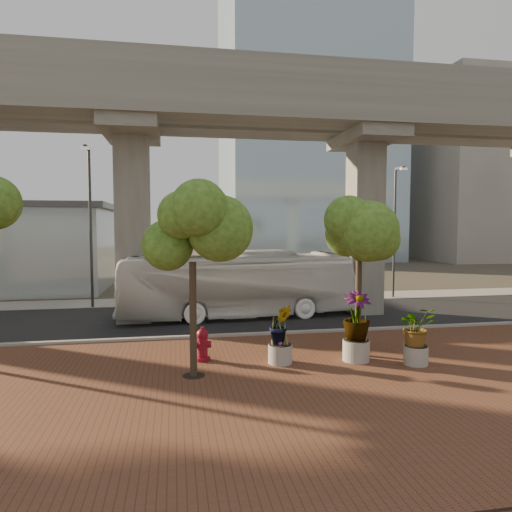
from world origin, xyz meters
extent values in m
plane|color=#3D362C|center=(0.00, 0.00, 0.00)|extent=(160.00, 160.00, 0.00)
cube|color=brown|center=(0.00, -8.00, 0.03)|extent=(70.00, 13.00, 0.06)
cube|color=black|center=(0.00, 2.00, 0.02)|extent=(90.00, 8.00, 0.04)
cube|color=gray|center=(0.00, -2.00, 0.08)|extent=(70.00, 0.25, 0.16)
cube|color=gray|center=(0.00, 7.50, 0.03)|extent=(90.00, 3.00, 0.06)
cube|color=gray|center=(0.00, 0.40, 10.50)|extent=(72.00, 2.40, 1.80)
cube|color=gray|center=(0.00, 3.60, 10.50)|extent=(72.00, 2.40, 1.80)
cube|color=gray|center=(0.00, -0.70, 11.90)|extent=(72.00, 0.12, 1.00)
cube|color=gray|center=(0.00, 4.70, 11.90)|extent=(72.00, 0.12, 1.00)
cube|color=#9F9A8F|center=(38.00, 36.00, 12.00)|extent=(18.00, 16.00, 24.00)
imported|color=silver|center=(-0.86, 2.04, 1.69)|extent=(12.30, 3.63, 3.38)
cylinder|color=maroon|center=(-3.10, -5.28, 0.12)|extent=(0.53, 0.53, 0.12)
cylinder|color=maroon|center=(-3.10, -5.28, 0.55)|extent=(0.36, 0.36, 0.86)
sphere|color=maroon|center=(-3.10, -5.28, 0.98)|extent=(0.41, 0.41, 0.41)
cylinder|color=maroon|center=(-3.10, -5.28, 1.17)|extent=(0.12, 0.12, 0.15)
cylinder|color=maroon|center=(-3.10, -5.28, 0.62)|extent=(0.59, 0.24, 0.24)
cylinder|color=#AFAA9E|center=(4.00, -6.99, 0.38)|extent=(0.81, 0.81, 0.63)
imported|color=#315C18|center=(4.00, -6.99, 1.37)|extent=(1.80, 1.80, 1.35)
cylinder|color=#AAA59A|center=(2.17, -6.24, 0.42)|extent=(0.93, 0.93, 0.72)
imported|color=#315C18|center=(2.17, -6.24, 1.64)|extent=(2.27, 2.27, 1.70)
cylinder|color=#9B968C|center=(-0.50, -6.05, 0.38)|extent=(0.82, 0.82, 0.64)
imported|color=#315C18|center=(-0.50, -6.05, 1.39)|extent=(1.83, 1.83, 1.37)
cylinder|color=#433626|center=(-3.47, -6.85, 1.85)|extent=(0.22, 0.22, 3.59)
cylinder|color=black|center=(-3.47, -6.85, 0.07)|extent=(0.70, 0.70, 0.01)
cylinder|color=#433626|center=(2.50, -5.58, 1.84)|extent=(0.22, 0.22, 3.57)
cylinder|color=black|center=(2.50, -5.58, 0.07)|extent=(0.70, 0.70, 0.01)
cylinder|color=#2F3035|center=(-8.71, 6.23, 4.53)|extent=(0.16, 0.16, 8.98)
cube|color=#2F3035|center=(-8.71, 5.67, 9.02)|extent=(0.17, 1.12, 0.17)
cube|color=silver|center=(-8.71, 5.11, 8.90)|extent=(0.45, 0.22, 0.13)
cylinder|color=#333339|center=(10.03, 6.56, 4.19)|extent=(0.15, 0.15, 8.30)
cube|color=#333339|center=(10.03, 6.04, 8.34)|extent=(0.16, 1.04, 0.16)
cube|color=silver|center=(10.03, 5.52, 8.24)|extent=(0.42, 0.21, 0.12)
camera|label=1|loc=(-4.01, -20.98, 4.81)|focal=32.00mm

